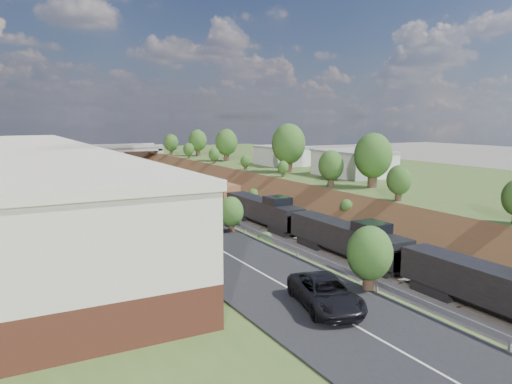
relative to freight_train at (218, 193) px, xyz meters
name	(u,v)px	position (x,y,z in m)	size (l,w,h in m)	color
platform_right	(365,182)	(30.40, -0.58, 0.06)	(44.00, 180.00, 5.00)	#3F5A25
embankment_left	(136,216)	(-13.60, -0.58, -2.44)	(7.07, 180.00, 7.07)	brown
embankment_right	(264,204)	(8.40, -0.58, -2.44)	(7.07, 180.00, 7.07)	brown
rail_left_track	(189,211)	(-5.20, -0.58, -2.35)	(1.58, 180.00, 0.18)	gray
rail_right_track	(219,208)	(0.00, -0.58, -2.35)	(1.58, 180.00, 0.18)	gray
road	(104,185)	(-18.10, -0.58, 2.61)	(8.00, 180.00, 0.10)	black
guardrail	(133,180)	(-14.00, -0.78, 3.11)	(0.10, 171.00, 0.70)	#99999E
commercial_building	(15,185)	(-30.60, -22.58, 6.07)	(14.30, 62.30, 7.00)	brown
overpass	(115,154)	(-2.60, 61.42, 2.48)	(24.50, 8.30, 7.40)	gray
white_building_near	(354,164)	(20.90, -8.58, 4.56)	(9.00, 12.00, 4.00)	silver
white_building_far	(282,156)	(20.40, 13.42, 4.36)	(8.00, 10.00, 3.60)	silver
tree_right_large	(373,156)	(14.40, -20.58, 6.95)	(5.25, 5.25, 7.61)	#473323
tree_left_crest	(261,218)	(-14.40, -40.58, 4.60)	(2.45, 2.45, 3.55)	#473323
freight_train	(218,193)	(0.00, 0.00, 0.00)	(2.83, 114.40, 4.55)	black
suv	(326,293)	(-18.00, -53.81, 3.45)	(2.60, 5.64, 1.57)	black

